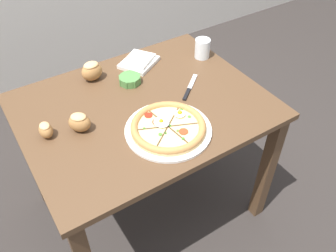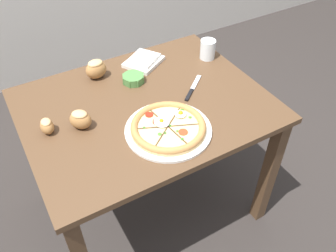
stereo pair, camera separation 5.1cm
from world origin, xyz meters
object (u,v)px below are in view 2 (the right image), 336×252
(pizza, at_px, (168,128))
(bread_piece_far, at_px, (80,119))
(bread_piece_near, at_px, (47,126))
(water_glass, at_px, (208,50))
(ramekin_bowl, at_px, (133,78))
(knife_main, at_px, (193,88))
(bread_piece_mid, at_px, (96,69))
(dining_table, at_px, (146,123))
(napkin_folded, at_px, (144,61))

(pizza, height_order, bread_piece_far, bread_piece_far)
(bread_piece_near, relative_size, water_glass, 0.72)
(bread_piece_far, bearing_deg, ramekin_bowl, 29.24)
(pizza, bearing_deg, water_glass, 39.97)
(bread_piece_near, bearing_deg, pizza, -29.36)
(knife_main, bearing_deg, bread_piece_mid, 98.83)
(bread_piece_near, xyz_separation_m, bread_piece_mid, (0.33, 0.27, 0.02))
(dining_table, height_order, bread_piece_near, bread_piece_near)
(pizza, relative_size, bread_piece_mid, 3.18)
(pizza, xyz_separation_m, bread_piece_mid, (-0.11, 0.52, 0.03))
(ramekin_bowl, bearing_deg, dining_table, -98.85)
(pizza, distance_m, knife_main, 0.32)
(water_glass, bearing_deg, napkin_folded, 159.33)
(bread_piece_near, distance_m, knife_main, 0.69)
(pizza, xyz_separation_m, bread_piece_near, (-0.44, 0.25, 0.01))
(napkin_folded, xyz_separation_m, bread_piece_mid, (-0.26, 0.00, 0.03))
(knife_main, bearing_deg, bread_piece_near, 136.26)
(napkin_folded, distance_m, bread_piece_far, 0.55)
(bread_piece_near, bearing_deg, water_glass, 9.31)
(bread_piece_mid, height_order, knife_main, bread_piece_mid)
(ramekin_bowl, relative_size, knife_main, 0.64)
(ramekin_bowl, bearing_deg, bread_piece_far, -150.76)
(ramekin_bowl, xyz_separation_m, bread_piece_near, (-0.47, -0.15, 0.01))
(pizza, height_order, bread_piece_near, bread_piece_near)
(bread_piece_mid, bearing_deg, knife_main, -41.34)
(dining_table, distance_m, napkin_folded, 0.36)
(bread_piece_mid, relative_size, water_glass, 1.12)
(napkin_folded, xyz_separation_m, knife_main, (0.10, -0.32, -0.01))
(dining_table, height_order, bread_piece_far, bread_piece_far)
(ramekin_bowl, height_order, bread_piece_far, bread_piece_far)
(ramekin_bowl, distance_m, bread_piece_mid, 0.19)
(dining_table, xyz_separation_m, bread_piece_mid, (-0.11, 0.31, 0.17))
(napkin_folded, distance_m, bread_piece_near, 0.65)
(ramekin_bowl, relative_size, napkin_folded, 0.47)
(dining_table, distance_m, pizza, 0.25)
(napkin_folded, height_order, bread_piece_mid, bread_piece_mid)
(dining_table, relative_size, pizza, 3.02)
(bread_piece_near, bearing_deg, napkin_folded, 24.76)
(bread_piece_far, relative_size, knife_main, 0.66)
(napkin_folded, xyz_separation_m, bread_piece_far, (-0.45, -0.31, 0.03))
(bread_piece_far, height_order, water_glass, water_glass)
(bread_piece_near, bearing_deg, bread_piece_far, -17.19)
(bread_piece_mid, bearing_deg, bread_piece_near, -140.00)
(ramekin_bowl, height_order, bread_piece_near, bread_piece_near)
(ramekin_bowl, xyz_separation_m, napkin_folded, (0.12, 0.12, -0.00))
(bread_piece_near, height_order, bread_piece_mid, bread_piece_mid)
(dining_table, relative_size, ramekin_bowl, 9.88)
(bread_piece_far, bearing_deg, bread_piece_near, 162.81)
(pizza, height_order, water_glass, water_glass)
(dining_table, distance_m, bread_piece_far, 0.35)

